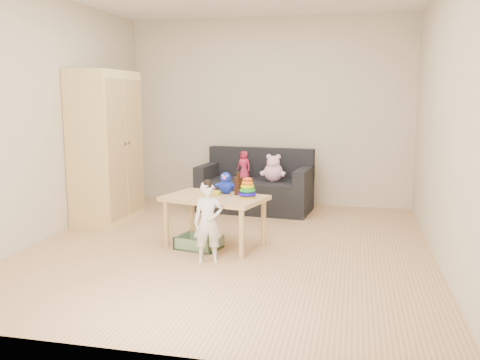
% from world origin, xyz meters
% --- Properties ---
extents(room, '(4.50, 4.50, 4.50)m').
position_xyz_m(room, '(0.00, 0.00, 1.30)').
color(room, tan).
rests_on(room, ground).
extents(wardrobe, '(0.51, 1.01, 1.82)m').
position_xyz_m(wardrobe, '(-1.74, 0.77, 0.91)').
color(wardrobe, '#ECD081').
rests_on(wardrobe, ground).
extents(sofa, '(1.54, 0.87, 0.42)m').
position_xyz_m(sofa, '(-0.08, 1.71, 0.21)').
color(sofa, black).
rests_on(sofa, ground).
extents(play_table, '(1.11, 0.85, 0.52)m').
position_xyz_m(play_table, '(-0.15, -0.02, 0.26)').
color(play_table, tan).
rests_on(play_table, ground).
extents(storage_bin, '(0.47, 0.39, 0.13)m').
position_xyz_m(storage_bin, '(-0.29, -0.14, 0.06)').
color(storage_bin, '#5E805D').
rests_on(storage_bin, ground).
extents(toddler, '(0.31, 0.26, 0.73)m').
position_xyz_m(toddler, '(-0.08, -0.51, 0.36)').
color(toddler, silver).
rests_on(toddler, ground).
extents(pink_bear, '(0.31, 0.28, 0.30)m').
position_xyz_m(pink_bear, '(0.18, 1.65, 0.57)').
color(pink_bear, '#FFBBDF').
rests_on(pink_bear, sofa).
extents(doll, '(0.22, 0.18, 0.38)m').
position_xyz_m(doll, '(-0.23, 1.71, 0.61)').
color(doll, '#C32448').
rests_on(doll, sofa).
extents(ring_stacker, '(0.18, 0.18, 0.20)m').
position_xyz_m(ring_stacker, '(0.19, -0.02, 0.60)').
color(ring_stacker, '#C6A70A').
rests_on(ring_stacker, play_table).
extents(brown_bottle, '(0.08, 0.08, 0.24)m').
position_xyz_m(brown_bottle, '(0.06, 0.11, 0.62)').
color(brown_bottle, black).
rests_on(brown_bottle, play_table).
extents(blue_plush, '(0.21, 0.18, 0.23)m').
position_xyz_m(blue_plush, '(-0.08, 0.15, 0.63)').
color(blue_plush, '#162BCA').
rests_on(blue_plush, play_table).
extents(wooden_figure, '(0.06, 0.06, 0.12)m').
position_xyz_m(wooden_figure, '(-0.21, -0.05, 0.58)').
color(wooden_figure, brown).
rests_on(wooden_figure, play_table).
extents(yellow_book, '(0.21, 0.21, 0.02)m').
position_xyz_m(yellow_book, '(-0.23, 0.11, 0.53)').
color(yellow_book, yellow).
rests_on(yellow_book, play_table).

